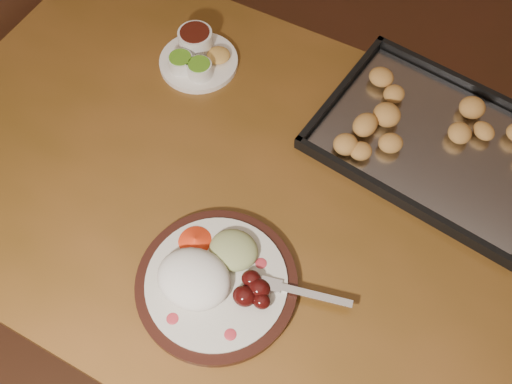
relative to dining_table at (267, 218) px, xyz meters
The scene contains 5 objects.
ground 0.67m from the dining_table, 147.56° to the right, with size 4.00×4.00×0.00m, color brown.
dining_table is the anchor object (origin of this frame).
dinner_plate 0.24m from the dining_table, 92.65° to the right, with size 0.38×0.29×0.07m.
condiment_saucer 0.40m from the dining_table, 140.16° to the left, with size 0.18×0.18×0.06m.
baking_tray 0.39m from the dining_table, 45.27° to the left, with size 0.53×0.43×0.05m.
Camera 1 is at (0.33, -0.44, 1.74)m, focal length 40.00 mm.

